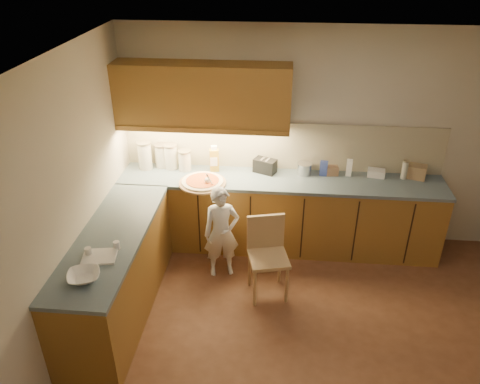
% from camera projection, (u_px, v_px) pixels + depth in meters
% --- Properties ---
extents(room, '(4.54, 4.50, 2.62)m').
position_uv_depth(room, '(330.00, 195.00, 3.54)').
color(room, brown).
rests_on(room, ground).
extents(l_counter, '(3.77, 2.62, 0.92)m').
position_uv_depth(l_counter, '(230.00, 231.00, 5.29)').
color(l_counter, olive).
rests_on(l_counter, ground).
extents(backsplash, '(3.75, 0.02, 0.58)m').
position_uv_depth(backsplash, '(282.00, 146.00, 5.52)').
color(backsplash, '#B9B08F').
rests_on(backsplash, l_counter).
extents(upper_cabinets, '(1.95, 0.36, 0.73)m').
position_uv_depth(upper_cabinets, '(202.00, 95.00, 5.14)').
color(upper_cabinets, olive).
rests_on(upper_cabinets, ground).
extents(pizza_on_board, '(0.54, 0.54, 0.22)m').
position_uv_depth(pizza_on_board, '(203.00, 182.00, 5.29)').
color(pizza_on_board, tan).
rests_on(pizza_on_board, l_counter).
extents(child, '(0.45, 0.36, 1.08)m').
position_uv_depth(child, '(222.00, 232.00, 5.12)').
color(child, silver).
rests_on(child, ground).
extents(wooden_chair, '(0.48, 0.48, 0.88)m').
position_uv_depth(wooden_chair, '(267.00, 251.00, 4.88)').
color(wooden_chair, tan).
rests_on(wooden_chair, ground).
extents(mixing_bowl, '(0.34, 0.34, 0.06)m').
position_uv_depth(mixing_bowl, '(84.00, 276.00, 3.83)').
color(mixing_bowl, white).
rests_on(mixing_bowl, l_counter).
extents(canister_a, '(0.17, 0.17, 0.34)m').
position_uv_depth(canister_a, '(145.00, 155.00, 5.57)').
color(canister_a, silver).
rests_on(canister_a, l_counter).
extents(canister_b, '(0.17, 0.17, 0.29)m').
position_uv_depth(canister_b, '(162.00, 155.00, 5.63)').
color(canister_b, beige).
rests_on(canister_b, l_counter).
extents(canister_c, '(0.16, 0.16, 0.31)m').
position_uv_depth(canister_c, '(171.00, 156.00, 5.59)').
color(canister_c, white).
rests_on(canister_c, l_counter).
extents(canister_d, '(0.16, 0.16, 0.25)m').
position_uv_depth(canister_d, '(185.00, 160.00, 5.56)').
color(canister_d, white).
rests_on(canister_d, l_counter).
extents(oil_jug, '(0.12, 0.10, 0.32)m').
position_uv_depth(oil_jug, '(214.00, 159.00, 5.53)').
color(oil_jug, gold).
rests_on(oil_jug, l_counter).
extents(toaster, '(0.30, 0.24, 0.17)m').
position_uv_depth(toaster, '(265.00, 166.00, 5.53)').
color(toaster, black).
rests_on(toaster, l_counter).
extents(steel_pot, '(0.18, 0.18, 0.14)m').
position_uv_depth(steel_pot, '(304.00, 168.00, 5.49)').
color(steel_pot, silver).
rests_on(steel_pot, l_counter).
extents(blue_box, '(0.10, 0.07, 0.18)m').
position_uv_depth(blue_box, '(324.00, 168.00, 5.45)').
color(blue_box, '#304192').
rests_on(blue_box, l_counter).
extents(card_box_a, '(0.16, 0.12, 0.11)m').
position_uv_depth(card_box_a, '(332.00, 170.00, 5.49)').
color(card_box_a, tan).
rests_on(card_box_a, l_counter).
extents(white_bottle, '(0.08, 0.08, 0.20)m').
position_uv_depth(white_bottle, '(349.00, 168.00, 5.44)').
color(white_bottle, white).
rests_on(white_bottle, l_counter).
extents(flat_pack, '(0.22, 0.17, 0.08)m').
position_uv_depth(flat_pack, '(376.00, 173.00, 5.46)').
color(flat_pack, white).
rests_on(flat_pack, l_counter).
extents(tall_jar, '(0.07, 0.07, 0.23)m').
position_uv_depth(tall_jar, '(405.00, 169.00, 5.37)').
color(tall_jar, silver).
rests_on(tall_jar, l_counter).
extents(card_box_b, '(0.24, 0.21, 0.16)m').
position_uv_depth(card_box_b, '(417.00, 172.00, 5.40)').
color(card_box_b, tan).
rests_on(card_box_b, l_counter).
extents(dough_cloth, '(0.32, 0.27, 0.02)m').
position_uv_depth(dough_cloth, '(99.00, 257.00, 4.10)').
color(dough_cloth, silver).
rests_on(dough_cloth, l_counter).
extents(spice_jar_a, '(0.07, 0.07, 0.08)m').
position_uv_depth(spice_jar_a, '(88.00, 252.00, 4.11)').
color(spice_jar_a, silver).
rests_on(spice_jar_a, l_counter).
extents(spice_jar_b, '(0.07, 0.07, 0.08)m').
position_uv_depth(spice_jar_b, '(117.00, 245.00, 4.20)').
color(spice_jar_b, white).
rests_on(spice_jar_b, l_counter).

